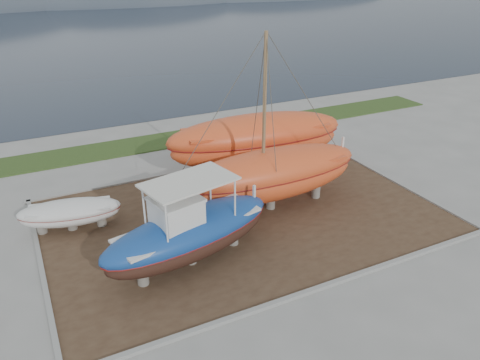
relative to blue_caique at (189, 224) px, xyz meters
name	(u,v)px	position (x,y,z in m)	size (l,w,h in m)	color
ground	(288,261)	(3.62, -1.58, -1.87)	(140.00, 140.00, 0.00)	gray
dirt_patch	(244,216)	(3.62, 2.42, -1.84)	(18.00, 12.00, 0.06)	#422D1E
curb_frame	(244,215)	(3.62, 2.42, -1.80)	(18.60, 12.60, 0.15)	gray
grass_strip	(167,140)	(3.62, 13.92, -1.83)	(44.00, 3.00, 0.08)	#284219
sea	(59,34)	(3.62, 68.42, -1.87)	(260.00, 100.00, 0.04)	#192333
mountain_ridge	(30,6)	(3.62, 123.42, -1.87)	(200.00, 36.00, 20.00)	#333D49
blue_caique	(189,224)	(0.00, 0.00, 0.00)	(7.52, 2.35, 3.62)	#174390
white_dinghy	(71,216)	(-3.88, 4.86, -1.14)	(4.47, 1.68, 1.34)	silver
orange_sailboat	(273,126)	(5.14, 2.53, 2.40)	(9.22, 2.72, 8.43)	#DF4D22
orange_bare_hull	(257,145)	(6.50, 6.53, -0.14)	(10.23, 3.07, 3.35)	#DF4D22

